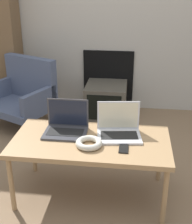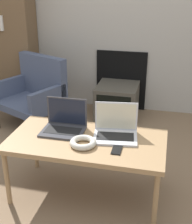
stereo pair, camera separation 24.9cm
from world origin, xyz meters
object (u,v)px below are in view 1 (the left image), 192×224
at_px(headphones, 89,143).
at_px(tv, 106,100).
at_px(laptop_left, 66,125).
at_px(armchair, 24,92).
at_px(laptop_right, 119,128).
at_px(phone, 124,148).

xyz_separation_m(headphones, tv, (-0.04, 1.61, -0.31)).
height_order(laptop_left, armchair, armchair).
xyz_separation_m(tv, armchair, (-0.89, -0.34, 0.18)).
bearing_deg(laptop_right, laptop_left, 172.21).
distance_m(laptop_left, laptop_right, 0.40).
distance_m(headphones, armchair, 1.58).
bearing_deg(headphones, laptop_left, 136.37).
bearing_deg(armchair, tv, 45.62).
distance_m(headphones, phone, 0.24).
distance_m(laptop_right, tv, 1.48).
relative_size(laptop_left, armchair, 0.38).
relative_size(laptop_left, headphones, 1.70).
height_order(headphones, tv, headphones).
relative_size(laptop_left, tv, 0.63).
distance_m(laptop_right, armchair, 1.57).
bearing_deg(laptop_left, laptop_right, -0.46).
bearing_deg(tv, laptop_left, -96.77).
height_order(headphones, armchair, armchair).
bearing_deg(phone, laptop_right, 102.78).
relative_size(headphones, tv, 0.37).
xyz_separation_m(laptop_left, tv, (0.17, 1.42, -0.34)).
xyz_separation_m(headphones, phone, (0.24, -0.01, -0.02)).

